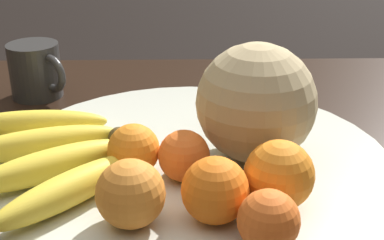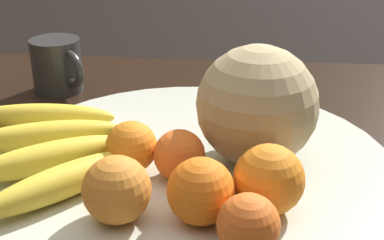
{
  "view_description": "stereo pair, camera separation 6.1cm",
  "coord_description": "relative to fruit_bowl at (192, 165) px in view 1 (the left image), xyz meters",
  "views": [
    {
      "loc": [
        -0.03,
        -0.52,
        1.07
      ],
      "look_at": [
        -0.02,
        0.03,
        0.82
      ],
      "focal_mm": 50.0,
      "sensor_mm": 36.0,
      "label": 1
    },
    {
      "loc": [
        0.03,
        -0.52,
        1.07
      ],
      "look_at": [
        -0.02,
        0.03,
        0.82
      ],
      "focal_mm": 50.0,
      "sensor_mm": 36.0,
      "label": 2
    }
  ],
  "objects": [
    {
      "name": "orange_back_left",
      "position": [
        0.02,
        -0.12,
        0.04
      ],
      "size": [
        0.07,
        0.07,
        0.07
      ],
      "color": "orange",
      "rests_on": "fruit_bowl"
    },
    {
      "name": "orange_back_right",
      "position": [
        0.06,
        -0.17,
        0.04
      ],
      "size": [
        0.06,
        0.06,
        0.06
      ],
      "color": "orange",
      "rests_on": "fruit_bowl"
    },
    {
      "name": "banana_bunch",
      "position": [
        -0.16,
        -0.02,
        0.03
      ],
      "size": [
        0.24,
        0.26,
        0.04
      ],
      "rotation": [
        0.0,
        0.0,
        3.59
      ],
      "color": "#473819",
      "rests_on": "fruit_bowl"
    },
    {
      "name": "fruit_bowl",
      "position": [
        0.0,
        0.0,
        0.0
      ],
      "size": [
        0.47,
        0.47,
        0.02
      ],
      "color": "beige",
      "rests_on": "kitchen_table"
    },
    {
      "name": "ceramic_mug",
      "position": [
        -0.24,
        0.25,
        0.03
      ],
      "size": [
        0.1,
        0.09,
        0.09
      ],
      "rotation": [
        0.0,
        0.0,
        5.57
      ],
      "color": "#2D2D2D",
      "rests_on": "kitchen_table"
    },
    {
      "name": "orange_front_right",
      "position": [
        -0.01,
        -0.05,
        0.04
      ],
      "size": [
        0.06,
        0.06,
        0.06
      ],
      "color": "orange",
      "rests_on": "fruit_bowl"
    },
    {
      "name": "melon",
      "position": [
        0.07,
        0.0,
        0.08
      ],
      "size": [
        0.14,
        0.14,
        0.14
      ],
      "color": "tan",
      "rests_on": "fruit_bowl"
    },
    {
      "name": "orange_front_left",
      "position": [
        0.08,
        -0.1,
        0.04
      ],
      "size": [
        0.07,
        0.07,
        0.07
      ],
      "color": "orange",
      "rests_on": "fruit_bowl"
    },
    {
      "name": "orange_top_small",
      "position": [
        -0.06,
        -0.03,
        0.04
      ],
      "size": [
        0.06,
        0.06,
        0.06
      ],
      "color": "orange",
      "rests_on": "fruit_bowl"
    },
    {
      "name": "orange_mid_center",
      "position": [
        -0.06,
        -0.13,
        0.04
      ],
      "size": [
        0.07,
        0.07,
        0.07
      ],
      "color": "orange",
      "rests_on": "fruit_bowl"
    }
  ]
}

